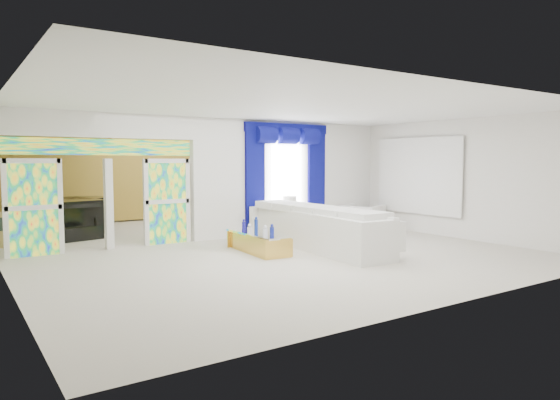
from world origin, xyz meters
TOP-DOWN VIEW (x-y plane):
  - floor at (0.00, 0.00)m, footprint 12.00×12.00m
  - dividing_wall at (2.15, 1.00)m, footprint 5.70×0.18m
  - dividing_header at (-2.85, 1.00)m, footprint 4.30×0.18m
  - stained_panel_left at (-4.28, 1.00)m, footprint 0.95×0.04m
  - stained_panel_right at (-1.42, 1.00)m, footprint 0.95×0.04m
  - stained_transom at (-2.85, 1.00)m, footprint 4.00×0.05m
  - window_pane at (1.90, 0.90)m, footprint 1.00×0.02m
  - blue_drape_left at (0.90, 0.87)m, footprint 0.55×0.10m
  - blue_drape_right at (2.90, 0.87)m, footprint 0.55×0.10m
  - blue_pelmet at (1.90, 0.87)m, footprint 2.60×0.12m
  - wall_mirror at (4.94, -1.00)m, footprint 0.04×2.70m
  - gold_curtains at (0.00, 5.90)m, footprint 9.70×0.12m
  - white_sofa at (1.13, -1.44)m, footprint 1.27×4.41m
  - coffee_table at (-0.22, -1.14)m, footprint 0.74×1.84m
  - console_table at (2.18, 0.71)m, footprint 1.34×0.57m
  - table_lamp at (1.88, 0.71)m, footprint 0.36×0.36m
  - armchair at (4.20, 0.37)m, footprint 1.26×1.34m
  - grand_piano at (-3.01, 4.27)m, footprint 1.75×2.06m
  - piano_bench at (-3.01, 2.67)m, footprint 1.05×0.60m
  - tv_console at (-4.74, 2.69)m, footprint 0.63×0.60m
  - chandelier at (-2.30, 3.40)m, footprint 0.60×0.60m
  - decanters at (-0.23, -1.13)m, footprint 0.17×1.19m

SIDE VIEW (x-z plane):
  - floor at x=0.00m, z-range 0.00..0.00m
  - piano_bench at x=-3.01m, z-range 0.00..0.33m
  - coffee_table at x=-0.22m, z-range 0.00..0.40m
  - console_table at x=2.18m, z-range 0.00..0.43m
  - armchair at x=4.20m, z-range 0.00..0.69m
  - tv_console at x=-4.74m, z-range 0.00..0.78m
  - white_sofa at x=1.13m, z-range 0.00..0.83m
  - grand_piano at x=-3.01m, z-range 0.00..0.91m
  - decanters at x=-0.23m, z-range 0.35..0.65m
  - table_lamp at x=1.88m, z-range 0.43..1.01m
  - stained_panel_left at x=-4.28m, z-range 0.00..2.00m
  - stained_panel_right at x=-1.42m, z-range 0.00..2.00m
  - blue_drape_left at x=0.90m, z-range 0.00..2.80m
  - blue_drape_right at x=2.90m, z-range 0.00..2.80m
  - window_pane at x=1.90m, z-range 0.30..2.60m
  - dividing_wall at x=2.15m, z-range 0.00..3.00m
  - gold_curtains at x=0.00m, z-range 0.05..2.95m
  - wall_mirror at x=4.94m, z-range 0.60..2.50m
  - stained_transom at x=-2.85m, z-range 2.08..2.42m
  - chandelier at x=-2.30m, z-range 2.35..2.95m
  - dividing_header at x=-2.85m, z-range 2.45..3.00m
  - blue_pelmet at x=1.90m, z-range 2.69..2.94m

